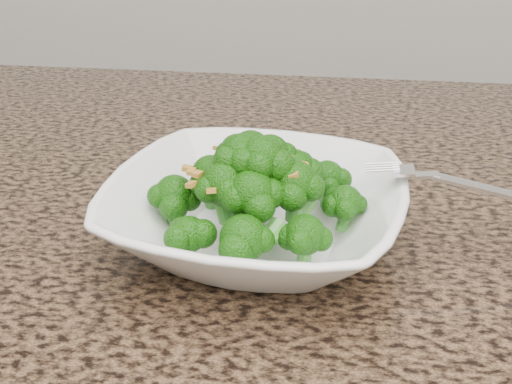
# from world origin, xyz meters

# --- Properties ---
(granite_counter) EXTENTS (1.64, 1.04, 0.03)m
(granite_counter) POSITION_xyz_m (0.00, 0.30, 0.89)
(granite_counter) COLOR brown
(granite_counter) RESTS_ON cabinet
(bowl) EXTENTS (0.27, 0.27, 0.06)m
(bowl) POSITION_xyz_m (0.01, 0.30, 0.93)
(bowl) COLOR white
(bowl) RESTS_ON granite_counter
(broccoli_pile) EXTENTS (0.22, 0.22, 0.06)m
(broccoli_pile) POSITION_xyz_m (0.01, 0.30, 0.99)
(broccoli_pile) COLOR #1A600B
(broccoli_pile) RESTS_ON bowl
(garlic_topping) EXTENTS (0.13, 0.13, 0.01)m
(garlic_topping) POSITION_xyz_m (0.01, 0.30, 1.03)
(garlic_topping) COLOR #BA852D
(garlic_topping) RESTS_ON broccoli_pile
(fork) EXTENTS (0.17, 0.03, 0.01)m
(fork) POSITION_xyz_m (0.15, 0.32, 0.97)
(fork) COLOR silver
(fork) RESTS_ON bowl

